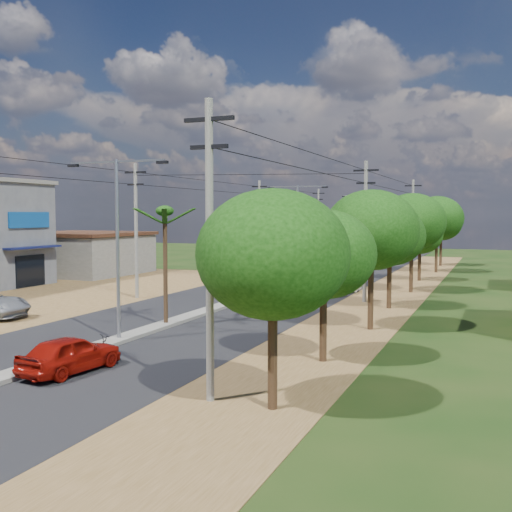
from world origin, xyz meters
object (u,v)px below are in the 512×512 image
at_px(car_red_near, 70,355).
at_px(car_white_far, 234,276).
at_px(moto_rider_east, 92,352).
at_px(car_silver_mid, 338,284).

height_order(car_red_near, car_white_far, car_white_far).
xyz_separation_m(car_white_far, moto_rider_east, (5.76, -25.65, -0.16)).
height_order(car_red_near, moto_rider_east, car_red_near).
relative_size(car_red_near, moto_rider_east, 2.00).
xyz_separation_m(car_red_near, car_silver_mid, (3.50, 24.01, 0.06)).
xyz_separation_m(car_silver_mid, moto_rider_east, (-3.53, -22.76, -0.22)).
bearing_deg(moto_rider_east, car_silver_mid, -74.91).
relative_size(car_red_near, car_silver_mid, 0.89).
xyz_separation_m(car_silver_mid, car_white_far, (-9.28, 2.88, -0.06)).
height_order(car_red_near, car_silver_mid, car_silver_mid).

